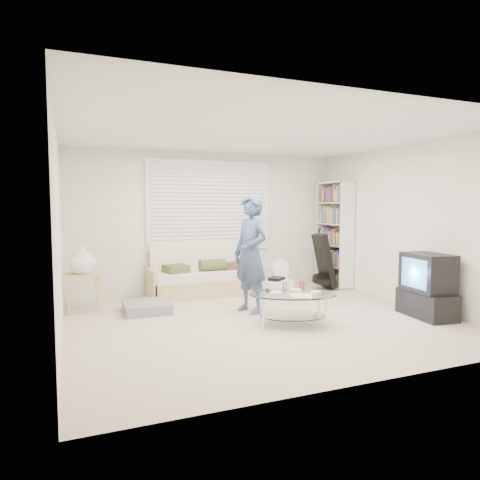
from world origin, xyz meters
name	(u,v)px	position (x,y,z in m)	size (l,w,h in m)	color
ground	(261,320)	(0.00, 0.00, 0.00)	(5.00, 5.00, 0.00)	#BBA991
room_shell	(247,200)	(0.00, 0.48, 1.63)	(5.02, 4.52, 2.51)	beige
window_blinds	(210,206)	(0.00, 2.20, 1.55)	(2.32, 0.08, 1.62)	silver
futon_sofa	(203,278)	(-0.25, 1.87, 0.30)	(1.86, 0.75, 0.91)	tan
grey_floor_pillow	(147,307)	(-1.37, 1.00, 0.07)	(0.65, 0.65, 0.15)	slate
side_table	(83,262)	(-2.22, 1.41, 0.72)	(0.49, 0.40, 0.98)	tan
bookshelf	(334,234)	(2.32, 1.70, 1.00)	(0.32, 0.84, 2.00)	white
guitar_case	(324,265)	(1.95, 1.47, 0.45)	(0.39, 0.38, 1.02)	black
floor_fan	(280,273)	(1.07, 1.53, 0.35)	(0.37, 0.24, 0.60)	white
storage_bin	(276,288)	(0.83, 1.19, 0.16)	(0.56, 0.45, 0.34)	white
tv_unit	(427,286)	(2.20, -0.73, 0.43)	(0.53, 0.86, 0.89)	black
coffee_table	(293,299)	(0.27, -0.39, 0.34)	(1.31, 1.08, 0.54)	silver
standing_person	(251,254)	(0.04, 0.45, 0.85)	(0.62, 0.41, 1.70)	navy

